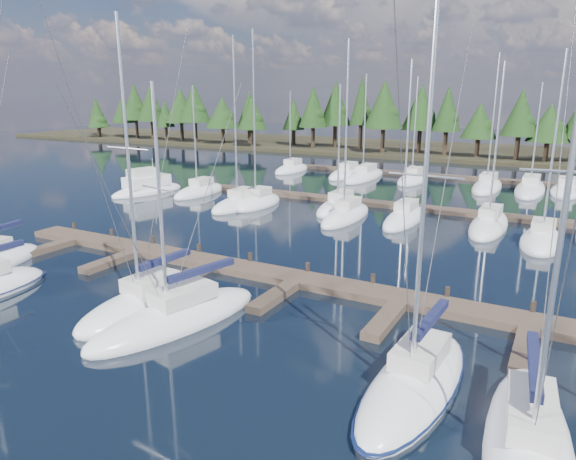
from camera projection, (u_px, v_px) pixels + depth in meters
The scene contains 11 objects.
ground at pixel (372, 234), 39.45m from camera, with size 260.00×260.00×0.00m, color black.
far_shore at pixel (488, 153), 90.21m from camera, with size 220.00×30.00×0.60m, color #2A2617.
main_dock at pixel (295, 283), 28.68m from camera, with size 44.00×6.13×0.90m.
back_docks at pixel (433, 190), 55.99m from camera, with size 50.00×21.80×0.40m.
front_sailboat_2 at pixel (147, 304), 25.60m from camera, with size 3.66×8.35×14.63m.
front_sailboat_3 at pixel (177, 318), 24.04m from camera, with size 5.02×9.69×11.75m.
front_sailboat_4 at pixel (415, 383), 18.63m from camera, with size 3.35×9.20×14.41m.
front_sailboat_5 at pixel (528, 450), 15.12m from camera, with size 3.48×10.30×15.65m.
back_sailboat_rows at pixel (426, 197), 52.13m from camera, with size 47.61×31.83×16.74m.
motor_yacht_left at pixel (147, 188), 55.52m from camera, with size 4.44×9.24×4.43m.
tree_line at pixel (481, 113), 80.22m from camera, with size 183.33×11.40×13.74m.
Camera 1 is at (12.62, -6.45, 10.47)m, focal length 32.00 mm.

